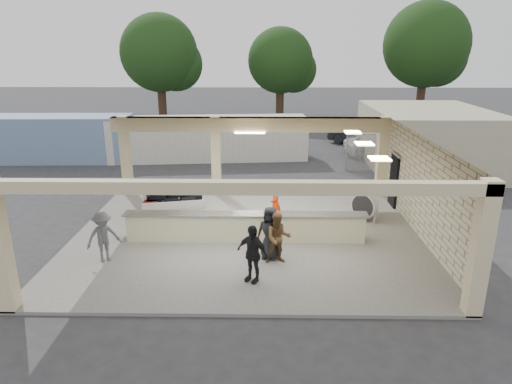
{
  "coord_description": "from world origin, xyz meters",
  "views": [
    {
      "loc": [
        0.6,
        -14.81,
        6.45
      ],
      "look_at": [
        0.33,
        1.0,
        1.35
      ],
      "focal_mm": 32.0,
      "sensor_mm": 36.0,
      "label": 1
    }
  ],
  "objects_px": {
    "car_white_b": "(465,140)",
    "car_dark": "(360,135)",
    "luggage_cart": "(173,199)",
    "container_blue": "(43,139)",
    "container_white": "(209,138)",
    "drum_fan": "(365,206)",
    "passenger_d": "(270,233)",
    "passenger_b": "(252,253)",
    "car_white_a": "(383,145)",
    "baggage_handler": "(276,204)",
    "passenger_a": "(278,238)",
    "baggage_counter": "(246,227)",
    "passenger_c": "(103,237)"
  },
  "relations": [
    {
      "from": "baggage_handler",
      "to": "container_white",
      "type": "bearing_deg",
      "value": -164.13
    },
    {
      "from": "drum_fan",
      "to": "passenger_b",
      "type": "distance_m",
      "value": 6.27
    },
    {
      "from": "baggage_counter",
      "to": "passenger_d",
      "type": "xyz_separation_m",
      "value": [
        0.81,
        -1.34,
        0.35
      ]
    },
    {
      "from": "drum_fan",
      "to": "car_white_a",
      "type": "relative_size",
      "value": 0.24
    },
    {
      "from": "baggage_handler",
      "to": "car_white_a",
      "type": "distance_m",
      "value": 13.41
    },
    {
      "from": "car_white_b",
      "to": "container_blue",
      "type": "xyz_separation_m",
      "value": [
        -25.42,
        -2.62,
        0.55
      ]
    },
    {
      "from": "baggage_counter",
      "to": "baggage_handler",
      "type": "bearing_deg",
      "value": 54.98
    },
    {
      "from": "baggage_handler",
      "to": "container_blue",
      "type": "bearing_deg",
      "value": -130.39
    },
    {
      "from": "passenger_b",
      "to": "container_blue",
      "type": "bearing_deg",
      "value": 163.7
    },
    {
      "from": "passenger_b",
      "to": "passenger_d",
      "type": "distance_m",
      "value": 1.54
    },
    {
      "from": "passenger_b",
      "to": "car_white_b",
      "type": "xyz_separation_m",
      "value": [
        12.96,
        16.92,
        -0.19
      ]
    },
    {
      "from": "passenger_c",
      "to": "passenger_d",
      "type": "xyz_separation_m",
      "value": [
        5.08,
        0.27,
        0.04
      ]
    },
    {
      "from": "car_dark",
      "to": "container_white",
      "type": "height_order",
      "value": "container_white"
    },
    {
      "from": "drum_fan",
      "to": "passenger_a",
      "type": "relative_size",
      "value": 0.69
    },
    {
      "from": "baggage_counter",
      "to": "passenger_a",
      "type": "distance_m",
      "value": 1.96
    },
    {
      "from": "container_white",
      "to": "passenger_b",
      "type": "bearing_deg",
      "value": -84.38
    },
    {
      "from": "luggage_cart",
      "to": "container_blue",
      "type": "height_order",
      "value": "container_blue"
    },
    {
      "from": "car_dark",
      "to": "passenger_d",
      "type": "bearing_deg",
      "value": -159.32
    },
    {
      "from": "car_white_b",
      "to": "container_blue",
      "type": "relative_size",
      "value": 0.47
    },
    {
      "from": "baggage_handler",
      "to": "passenger_d",
      "type": "distance_m",
      "value": 2.85
    },
    {
      "from": "drum_fan",
      "to": "passenger_d",
      "type": "height_order",
      "value": "passenger_d"
    },
    {
      "from": "car_white_b",
      "to": "car_dark",
      "type": "distance_m",
      "value": 6.47
    },
    {
      "from": "passenger_c",
      "to": "car_white_b",
      "type": "height_order",
      "value": "passenger_c"
    },
    {
      "from": "passenger_d",
      "to": "baggage_handler",
      "type": "bearing_deg",
      "value": 101.12
    },
    {
      "from": "car_white_b",
      "to": "luggage_cart",
      "type": "bearing_deg",
      "value": 131.61
    },
    {
      "from": "drum_fan",
      "to": "passenger_a",
      "type": "xyz_separation_m",
      "value": [
        -3.36,
        -3.55,
        0.21
      ]
    },
    {
      "from": "passenger_b",
      "to": "car_white_a",
      "type": "distance_m",
      "value": 17.55
    },
    {
      "from": "luggage_cart",
      "to": "container_blue",
      "type": "distance_m",
      "value": 13.2
    },
    {
      "from": "passenger_d",
      "to": "car_white_a",
      "type": "height_order",
      "value": "passenger_d"
    },
    {
      "from": "drum_fan",
      "to": "baggage_handler",
      "type": "bearing_deg",
      "value": -130.74
    },
    {
      "from": "car_white_a",
      "to": "container_blue",
      "type": "xyz_separation_m",
      "value": [
        -20.05,
        -1.53,
        0.66
      ]
    },
    {
      "from": "baggage_counter",
      "to": "passenger_b",
      "type": "relative_size",
      "value": 4.88
    },
    {
      "from": "passenger_a",
      "to": "car_dark",
      "type": "bearing_deg",
      "value": 66.61
    },
    {
      "from": "passenger_b",
      "to": "passenger_c",
      "type": "bearing_deg",
      "value": -161.94
    },
    {
      "from": "baggage_handler",
      "to": "passenger_a",
      "type": "bearing_deg",
      "value": -3.17
    },
    {
      "from": "passenger_c",
      "to": "container_white",
      "type": "xyz_separation_m",
      "value": [
        1.66,
        13.68,
        0.34
      ]
    },
    {
      "from": "baggage_counter",
      "to": "passenger_b",
      "type": "height_order",
      "value": "passenger_b"
    },
    {
      "from": "passenger_c",
      "to": "passenger_d",
      "type": "bearing_deg",
      "value": -30.59
    },
    {
      "from": "passenger_b",
      "to": "car_dark",
      "type": "bearing_deg",
      "value": 102.81
    },
    {
      "from": "drum_fan",
      "to": "car_dark",
      "type": "height_order",
      "value": "car_dark"
    },
    {
      "from": "car_white_a",
      "to": "car_white_b",
      "type": "distance_m",
      "value": 5.48
    },
    {
      "from": "passenger_a",
      "to": "container_blue",
      "type": "distance_m",
      "value": 18.64
    },
    {
      "from": "passenger_a",
      "to": "passenger_b",
      "type": "height_order",
      "value": "passenger_b"
    },
    {
      "from": "drum_fan",
      "to": "baggage_handler",
      "type": "xyz_separation_m",
      "value": [
        -3.37,
        -0.43,
        0.21
      ]
    },
    {
      "from": "passenger_c",
      "to": "container_blue",
      "type": "relative_size",
      "value": 0.16
    },
    {
      "from": "baggage_handler",
      "to": "car_white_a",
      "type": "xyz_separation_m",
      "value": [
        6.83,
        11.53,
        -0.25
      ]
    },
    {
      "from": "passenger_a",
      "to": "car_dark",
      "type": "relative_size",
      "value": 0.38
    },
    {
      "from": "passenger_a",
      "to": "car_dark",
      "type": "xyz_separation_m",
      "value": [
        6.04,
        17.72,
        -0.19
      ]
    },
    {
      "from": "baggage_counter",
      "to": "car_white_a",
      "type": "bearing_deg",
      "value": 58.84
    },
    {
      "from": "passenger_c",
      "to": "car_white_a",
      "type": "height_order",
      "value": "passenger_c"
    }
  ]
}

